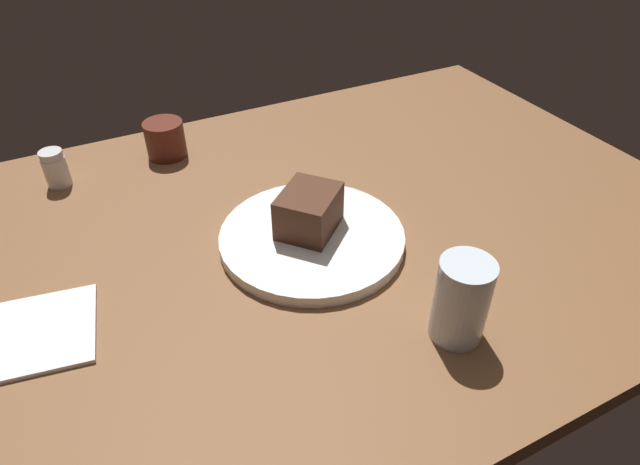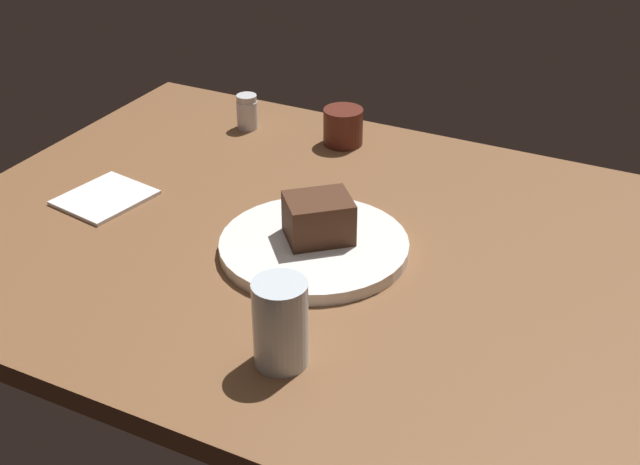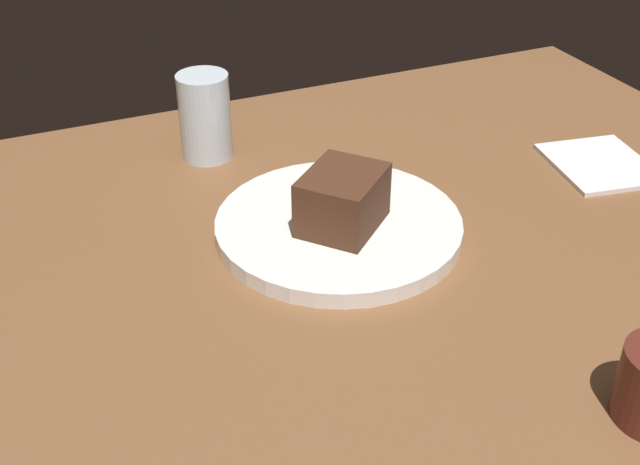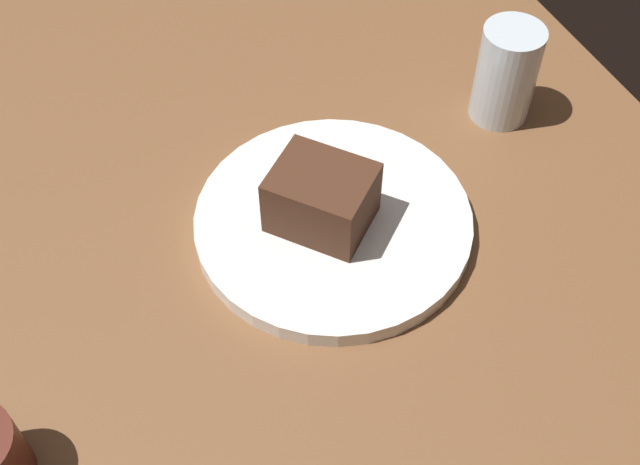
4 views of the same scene
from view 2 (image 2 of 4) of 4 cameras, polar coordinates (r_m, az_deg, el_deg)
name	(u,v)px [view 2 (image 2 of 4)]	position (r cm, az deg, el deg)	size (l,w,h in cm)	color
dining_table	(342,253)	(124.18, 1.43, -1.37)	(120.00, 84.00, 3.00)	brown
dessert_plate	(314,246)	(121.16, -0.40, -0.92)	(26.61, 26.61, 1.80)	white
chocolate_cake_slice	(319,218)	(119.98, -0.10, 0.95)	(8.96, 7.36, 6.15)	#472819
salt_shaker	(247,112)	(159.33, -4.82, 7.93)	(3.86, 3.86, 6.32)	silver
water_glass	(280,323)	(98.70, -2.62, -6.00)	(6.42, 6.42, 10.85)	silver
coffee_cup	(343,127)	(152.37, 1.53, 6.98)	(6.94, 6.94, 6.47)	#562319
folded_napkin	(105,198)	(139.00, -13.98, 2.24)	(11.51, 13.07, 0.60)	white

